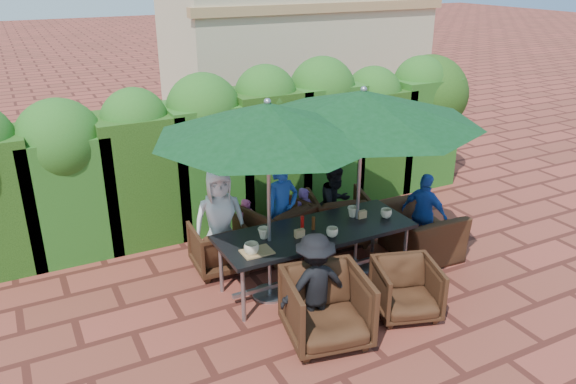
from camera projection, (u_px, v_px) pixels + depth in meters
name	position (u px, v px, depth m)	size (l,w,h in m)	color
ground	(309.00, 284.00, 7.16)	(80.00, 80.00, 0.00)	brown
dining_table	(316.00, 235.00, 6.94)	(2.47, 0.90, 0.75)	black
umbrella_left	(268.00, 120.00, 6.10)	(2.58, 2.58, 2.46)	gray
umbrella_right	(363.00, 107.00, 6.67)	(2.87, 2.87, 2.46)	gray
chair_far_left	(219.00, 245.00, 7.39)	(0.69, 0.65, 0.71)	black
chair_far_mid	(277.00, 226.00, 7.79)	(0.81, 0.75, 0.83)	black
chair_far_right	(338.00, 215.00, 8.14)	(0.80, 0.75, 0.82)	black
chair_near_left	(327.00, 305.00, 5.96)	(0.84, 0.79, 0.87)	black
chair_near_right	(407.00, 287.00, 6.44)	(0.69, 0.65, 0.71)	black
chair_end_right	(419.00, 224.00, 7.74)	(1.04, 0.68, 0.91)	black
adult_far_left	(220.00, 220.00, 7.30)	(0.69, 0.41, 1.40)	silver
adult_far_mid	(283.00, 210.00, 7.66)	(0.48, 0.39, 1.34)	#214EB4
adult_far_right	(335.00, 205.00, 8.02)	(0.57, 0.35, 1.19)	black
adult_near_left	(315.00, 285.00, 6.03)	(0.76, 0.35, 1.19)	black
adult_end_right	(424.00, 214.00, 7.74)	(0.69, 0.34, 1.17)	#214EB4
child_left	(248.00, 226.00, 7.80)	(0.29, 0.24, 0.81)	#D34A85
child_right	(305.00, 218.00, 7.97)	(0.32, 0.26, 0.88)	#7A4CA6
pedestrian_a	(268.00, 126.00, 10.82)	(1.63, 0.58, 1.74)	green
pedestrian_b	(300.00, 121.00, 11.42)	(0.77, 0.47, 1.60)	#D34A85
pedestrian_c	(348.00, 114.00, 11.88)	(1.05, 0.48, 1.65)	gray
cup_a	(252.00, 249.00, 6.31)	(0.17, 0.17, 0.14)	beige
cup_b	(264.00, 233.00, 6.69)	(0.14, 0.14, 0.13)	beige
cup_c	(332.00, 232.00, 6.73)	(0.15, 0.15, 0.12)	beige
cup_d	(353.00, 212.00, 7.26)	(0.14, 0.14, 0.13)	beige
cup_e	(386.00, 213.00, 7.23)	(0.15, 0.15, 0.12)	beige
ketchup_bottle	(302.00, 222.00, 6.91)	(0.04, 0.04, 0.17)	#B20C0A
sauce_bottle	(313.00, 223.00, 6.90)	(0.04, 0.04, 0.17)	#4C230C
serving_tray	(257.00, 252.00, 6.37)	(0.35, 0.25, 0.02)	#A07B4D
number_block_left	(300.00, 233.00, 6.71)	(0.12, 0.06, 0.10)	tan
number_block_right	(362.00, 214.00, 7.22)	(0.12, 0.06, 0.10)	tan
hedge_wall	(224.00, 140.00, 8.49)	(9.10, 1.60, 2.45)	#19380F
building	(295.00, 59.00, 13.78)	(6.20, 3.08, 3.20)	#BFB08E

